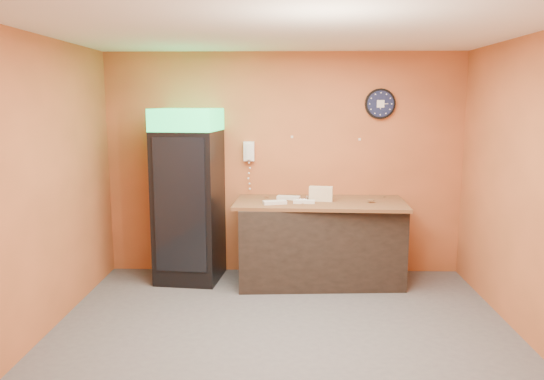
{
  "coord_description": "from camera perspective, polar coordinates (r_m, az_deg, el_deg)",
  "views": [
    {
      "loc": [
        0.02,
        -4.7,
        2.19
      ],
      "look_at": [
        -0.12,
        0.6,
        1.3
      ],
      "focal_mm": 35.0,
      "sensor_mm": 36.0,
      "label": 1
    }
  ],
  "objects": [
    {
      "name": "floor",
      "position": [
        5.18,
        1.14,
        -15.5
      ],
      "size": [
        4.5,
        4.5,
        0.0
      ],
      "primitive_type": "plane",
      "color": "#47474C",
      "rests_on": "ground"
    },
    {
      "name": "back_wall",
      "position": [
        6.74,
        1.3,
        2.78
      ],
      "size": [
        4.5,
        0.02,
        2.8
      ],
      "primitive_type": "cube",
      "color": "#C56537",
      "rests_on": "floor"
    },
    {
      "name": "left_wall",
      "position": [
        5.28,
        -24.04,
        0.06
      ],
      "size": [
        0.02,
        4.0,
        2.8
      ],
      "primitive_type": "cube",
      "color": "#C56537",
      "rests_on": "floor"
    },
    {
      "name": "right_wall",
      "position": [
        5.26,
        26.54,
        -0.16
      ],
      "size": [
        0.02,
        4.0,
        2.8
      ],
      "primitive_type": "cube",
      "color": "#C56537",
      "rests_on": "floor"
    },
    {
      "name": "ceiling",
      "position": [
        4.74,
        1.26,
        16.89
      ],
      "size": [
        4.5,
        4.0,
        0.02
      ],
      "primitive_type": "cube",
      "color": "white",
      "rests_on": "back_wall"
    },
    {
      "name": "beverage_cooler",
      "position": [
        6.51,
        -8.94,
        -0.87
      ],
      "size": [
        0.81,
        0.82,
        2.11
      ],
      "rotation": [
        0.0,
        0.0,
        -0.11
      ],
      "color": "black",
      "rests_on": "floor"
    },
    {
      "name": "prep_counter",
      "position": [
        6.51,
        5.12,
        -5.72
      ],
      "size": [
        1.99,
        0.98,
        0.97
      ],
      "primitive_type": "cube",
      "rotation": [
        0.0,
        0.0,
        0.06
      ],
      "color": "black",
      "rests_on": "floor"
    },
    {
      "name": "wall_clock",
      "position": [
        6.77,
        11.56,
        9.07
      ],
      "size": [
        0.38,
        0.06,
        0.38
      ],
      "color": "black",
      "rests_on": "back_wall"
    },
    {
      "name": "wall_phone",
      "position": [
        6.69,
        -2.5,
        4.18
      ],
      "size": [
        0.13,
        0.11,
        0.24
      ],
      "color": "white",
      "rests_on": "back_wall"
    },
    {
      "name": "butcher_paper",
      "position": [
        6.39,
        5.18,
        -1.34
      ],
      "size": [
        2.06,
        1.05,
        0.04
      ],
      "primitive_type": "cube",
      "rotation": [
        0.0,
        0.0,
        -0.04
      ],
      "color": "brown",
      "rests_on": "prep_counter"
    },
    {
      "name": "sub_roll_stack",
      "position": [
        6.36,
        5.28,
        -0.41
      ],
      "size": [
        0.29,
        0.13,
        0.18
      ],
      "rotation": [
        0.0,
        0.0,
        -0.14
      ],
      "color": "beige",
      "rests_on": "butcher_paper"
    },
    {
      "name": "wrapped_sandwich_left",
      "position": [
        6.16,
        0.3,
        -1.34
      ],
      "size": [
        0.29,
        0.18,
        0.04
      ],
      "primitive_type": "cube",
      "rotation": [
        0.0,
        0.0,
        0.27
      ],
      "color": "beige",
      "rests_on": "butcher_paper"
    },
    {
      "name": "wrapped_sandwich_mid",
      "position": [
        6.23,
        3.46,
        -1.26
      ],
      "size": [
        0.26,
        0.11,
        0.04
      ],
      "primitive_type": "cube",
      "rotation": [
        0.0,
        0.0,
        -0.06
      ],
      "color": "beige",
      "rests_on": "butcher_paper"
    },
    {
      "name": "wrapped_sandwich_right",
      "position": [
        6.46,
        1.79,
        -0.83
      ],
      "size": [
        0.29,
        0.16,
        0.04
      ],
      "primitive_type": "cube",
      "rotation": [
        0.0,
        0.0,
        -0.18
      ],
      "color": "beige",
      "rests_on": "butcher_paper"
    },
    {
      "name": "kitchen_tool",
      "position": [
        6.4,
        3.93,
        -0.86
      ],
      "size": [
        0.06,
        0.06,
        0.06
      ],
      "primitive_type": "cylinder",
      "color": "silver",
      "rests_on": "butcher_paper"
    }
  ]
}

